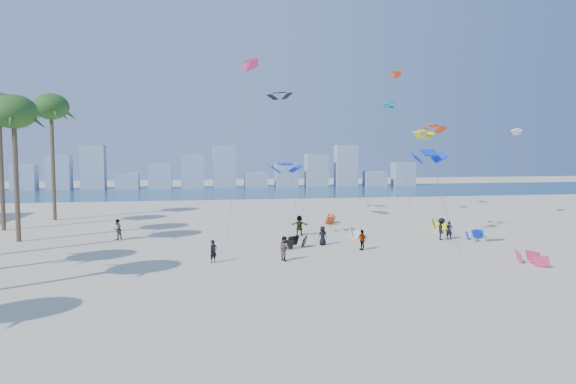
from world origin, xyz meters
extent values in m
plane|color=beige|center=(0.00, 0.00, 0.00)|extent=(220.00, 220.00, 0.00)
plane|color=navy|center=(0.00, 72.00, 0.01)|extent=(220.00, 220.00, 0.00)
imported|color=black|center=(-2.98, 11.70, 0.80)|extent=(0.70, 0.66, 1.60)
imported|color=gray|center=(2.00, 11.58, 0.87)|extent=(0.93, 1.04, 1.74)
imported|color=black|center=(6.05, 17.06, 0.78)|extent=(0.81, 0.57, 1.57)
imported|color=gray|center=(8.60, 14.48, 0.80)|extent=(0.72, 1.01, 1.60)
imported|color=black|center=(16.76, 17.77, 0.96)|extent=(1.07, 1.40, 1.92)
imported|color=gray|center=(5.10, 22.20, 0.92)|extent=(1.79, 1.10, 1.84)
imported|color=black|center=(17.54, 17.89, 0.80)|extent=(0.66, 0.51, 1.59)
imported|color=gray|center=(-10.93, 22.70, 0.88)|extent=(1.06, 1.09, 1.77)
cylinder|color=#595959|center=(4.70, 19.50, 3.28)|extent=(2.37, 2.21, 6.57)
cylinder|color=#595959|center=(17.32, 19.60, 4.96)|extent=(0.23, 2.10, 9.93)
cylinder|color=#595959|center=(15.97, 16.74, 4.70)|extent=(1.44, 3.24, 9.41)
cylinder|color=#595959|center=(-0.23, 24.36, 8.14)|extent=(2.46, 5.37, 16.29)
cylinder|color=#595959|center=(18.77, 32.23, 6.51)|extent=(2.57, 2.05, 13.03)
cylinder|color=#595959|center=(6.24, 35.07, 7.11)|extent=(1.76, 2.05, 14.22)
cylinder|color=#595959|center=(29.90, 27.03, 5.00)|extent=(2.60, 5.83, 10.01)
cylinder|color=#595959|center=(13.73, 10.89, 3.80)|extent=(1.72, 2.17, 7.62)
cylinder|color=#595959|center=(19.94, 35.10, 8.48)|extent=(1.04, 2.86, 16.96)
cylinder|color=brown|center=(-19.06, 23.00, 5.49)|extent=(0.40, 0.40, 10.97)
ellipsoid|color=#2C541D|center=(-19.06, 23.00, 10.97)|extent=(3.80, 3.80, 2.85)
cylinder|color=brown|center=(-22.51, 30.00, 5.89)|extent=(0.40, 0.40, 11.78)
cylinder|color=brown|center=(-19.53, 37.00, 6.20)|extent=(0.40, 0.40, 12.41)
ellipsoid|color=#2C541D|center=(-19.53, 37.00, 12.41)|extent=(3.80, 3.80, 2.85)
cube|color=#9EADBF|center=(-35.80, 82.00, 2.40)|extent=(4.40, 3.00, 4.80)
cube|color=#9EADBF|center=(-29.60, 82.00, 3.30)|extent=(4.40, 3.00, 6.60)
cube|color=#9EADBF|center=(-23.40, 82.00, 4.20)|extent=(4.40, 3.00, 8.40)
cube|color=#9EADBF|center=(-17.20, 82.00, 1.50)|extent=(4.40, 3.00, 3.00)
cube|color=#9EADBF|center=(-11.00, 82.00, 2.40)|extent=(4.40, 3.00, 4.80)
cube|color=#9EADBF|center=(-4.80, 82.00, 3.30)|extent=(4.40, 3.00, 6.60)
cube|color=#9EADBF|center=(1.40, 82.00, 4.20)|extent=(4.40, 3.00, 8.40)
cube|color=#9EADBF|center=(7.60, 82.00, 1.50)|extent=(4.40, 3.00, 3.00)
cube|color=#9EADBF|center=(13.80, 82.00, 2.40)|extent=(4.40, 3.00, 4.80)
cube|color=#9EADBF|center=(20.00, 82.00, 3.30)|extent=(4.40, 3.00, 6.60)
cube|color=#9EADBF|center=(26.20, 82.00, 4.20)|extent=(4.40, 3.00, 8.40)
cube|color=#9EADBF|center=(32.40, 82.00, 1.50)|extent=(4.40, 3.00, 3.00)
cube|color=#9EADBF|center=(38.60, 82.00, 2.40)|extent=(4.40, 3.00, 4.80)
camera|label=1|loc=(-4.07, -25.87, 8.01)|focal=33.90mm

